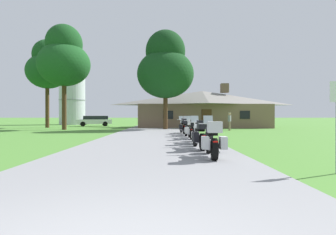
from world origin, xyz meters
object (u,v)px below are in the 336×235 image
Objects in this scene: tree_left_near at (64,58)px; metal_silo_distant at (72,97)px; motorcycle_white_second_in_row at (200,135)px; motorcycle_black_nearest_to_camera at (212,140)px; tree_left_far at (47,67)px; motorcycle_red_fifth_in_row at (186,127)px; motorcycle_white_farthest_in_row at (183,126)px; motorcycle_silver_fourth_in_row at (191,129)px; parked_white_suv_far_left at (95,120)px; parked_navy_sedan_far_left at (76,121)px; tree_by_lodge_front at (165,67)px; motorcycle_orange_third_in_row at (194,131)px; bystander_gray_shirt_near_lodge at (230,120)px.

metal_silo_distant is (-5.04, 17.40, -2.61)m from tree_left_near.
motorcycle_black_nearest_to_camera is at bearing -92.62° from motorcycle_white_second_in_row.
motorcycle_black_nearest_to_camera is 29.03m from tree_left_far.
motorcycle_red_fifth_in_row is 1.00× the size of motorcycle_white_farthest_in_row.
motorcycle_white_second_in_row is 38.06m from metal_silo_distant.
motorcycle_black_nearest_to_camera and motorcycle_white_farthest_in_row have the same top height.
motorcycle_silver_fourth_in_row is 0.20× the size of tree_left_far.
parked_white_suv_far_left is (-10.82, 16.83, 0.17)m from motorcycle_white_farthest_in_row.
motorcycle_red_fifth_in_row is 16.11m from tree_left_near.
motorcycle_red_fifth_in_row is 0.47× the size of parked_navy_sedan_far_left.
parked_white_suv_far_left reaches higher than motorcycle_white_farthest_in_row.
motorcycle_black_nearest_to_camera is 1.00× the size of motorcycle_red_fifth_in_row.
motorcycle_silver_fourth_in_row is 33.55m from parked_navy_sedan_far_left.
motorcycle_black_nearest_to_camera is 11.80m from motorcycle_white_farthest_in_row.
motorcycle_silver_fourth_in_row is 4.74m from motorcycle_white_farthest_in_row.
tree_by_lodge_front reaches higher than motorcycle_red_fifth_in_row.
parked_white_suv_far_left is (4.31, 4.78, -6.39)m from tree_left_far.
tree_left_near is (3.76, -4.90, -0.06)m from tree_left_far.
parked_white_suv_far_left reaches higher than motorcycle_orange_third_in_row.
motorcycle_white_farthest_in_row is 7.00m from bystander_gray_shirt_near_lodge.
bystander_gray_shirt_near_lodge is at bearing -122.79° from parked_navy_sedan_far_left.
tree_left_near is (-11.37, 7.15, 6.50)m from motorcycle_white_farthest_in_row.
tree_left_near reaches higher than motorcycle_silver_fourth_in_row.
motorcycle_red_fifth_in_row is at bearing -138.68° from parked_navy_sedan_far_left.
motorcycle_black_nearest_to_camera is at bearing 10.59° from bystander_gray_shirt_near_lodge.
tree_by_lodge_front reaches higher than parked_white_suv_far_left.
metal_silo_distant is at bearing 106.15° from tree_left_near.
motorcycle_black_nearest_to_camera is 1.24× the size of bystander_gray_shirt_near_lodge.
parked_navy_sedan_far_left is at bearing 21.86° from metal_silo_distant.
tree_left_near is at bearing 142.24° from motorcycle_white_farthest_in_row.
metal_silo_distant reaches higher than motorcycle_black_nearest_to_camera.
parked_white_suv_far_left reaches higher than motorcycle_black_nearest_to_camera.
motorcycle_silver_fourth_in_row and motorcycle_white_farthest_in_row have the same top height.
motorcycle_red_fifth_in_row is at bearing 91.61° from motorcycle_silver_fourth_in_row.
tree_left_near is (-16.07, 1.97, 6.15)m from bystander_gray_shirt_near_lodge.
motorcycle_white_second_in_row is 0.23× the size of metal_silo_distant.
motorcycle_white_second_in_row is (-0.08, 2.22, 0.00)m from motorcycle_black_nearest_to_camera.
motorcycle_black_nearest_to_camera is 2.22m from motorcycle_white_second_in_row.
motorcycle_silver_fourth_in_row is 1.00× the size of motorcycle_red_fifth_in_row.
motorcycle_white_farthest_in_row is at bearing 85.12° from motorcycle_white_second_in_row.
motorcycle_red_fifth_in_row is 31.32m from parked_navy_sedan_far_left.
motorcycle_black_nearest_to_camera is at bearing -90.43° from motorcycle_silver_fourth_in_row.
parked_navy_sedan_far_left is at bearing 104.34° from tree_left_near.
tree_by_lodge_front is 0.96× the size of tree_left_far.
bystander_gray_shirt_near_lodge is (4.68, 12.39, 0.33)m from motorcycle_orange_third_in_row.
parked_white_suv_far_left is (-10.88, 28.63, 0.17)m from motorcycle_black_nearest_to_camera.
motorcycle_red_fifth_in_row is 1.24× the size of bystander_gray_shirt_near_lodge.
parked_navy_sedan_far_left is (-15.85, 34.34, 0.03)m from motorcycle_white_second_in_row.
bystander_gray_shirt_near_lodge is (4.59, 9.91, 0.34)m from motorcycle_silver_fourth_in_row.
motorcycle_red_fifth_in_row is 0.42× the size of parked_white_suv_far_left.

